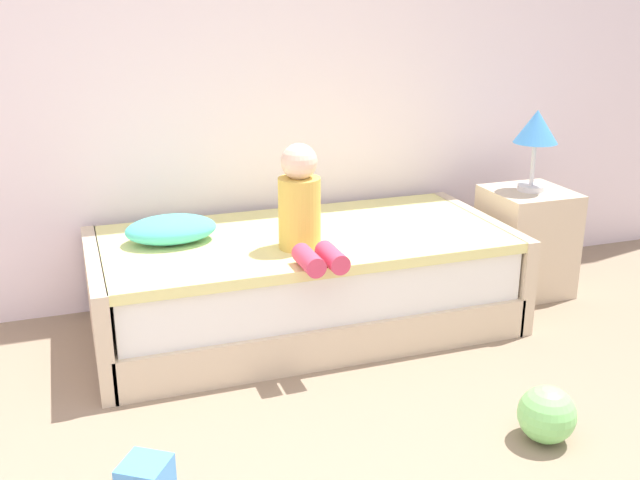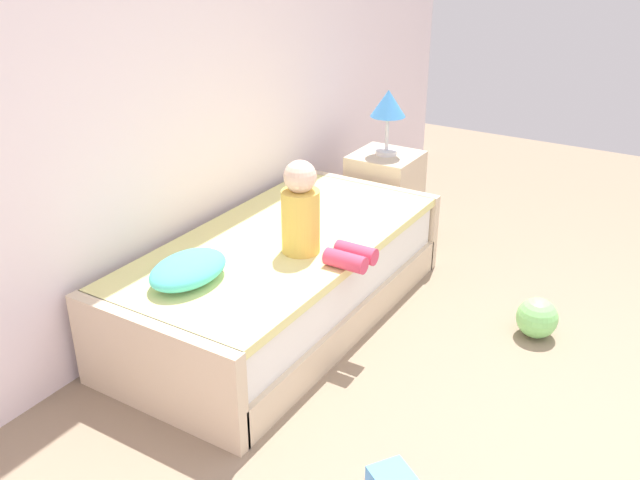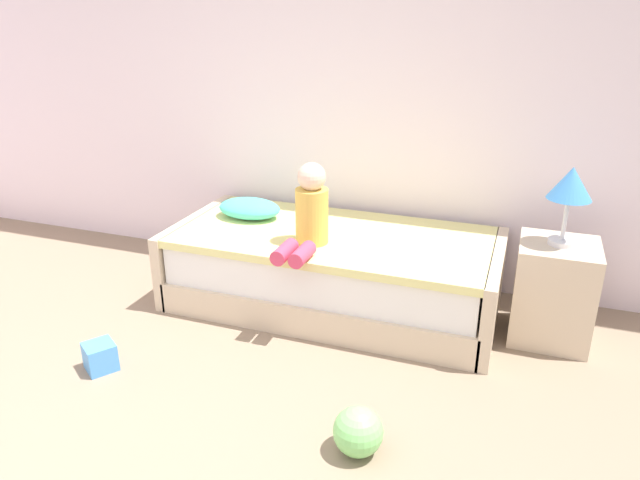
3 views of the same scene
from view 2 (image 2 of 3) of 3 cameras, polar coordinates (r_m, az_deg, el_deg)
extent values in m
cube|color=white|center=(3.64, -15.02, 13.82)|extent=(7.20, 0.10, 2.90)
cube|color=beige|center=(4.01, -3.06, -5.03)|extent=(2.00, 1.00, 0.20)
cube|color=white|center=(3.90, -3.13, -2.18)|extent=(1.94, 0.94, 0.25)
cube|color=#E5E08C|center=(3.84, -3.18, -0.19)|extent=(1.98, 0.98, 0.05)
cube|color=beige|center=(3.28, -13.38, -10.28)|extent=(0.07, 1.00, 0.50)
cube|color=beige|center=(4.73, 3.89, 1.85)|extent=(0.07, 1.00, 0.50)
cube|color=beige|center=(5.00, 5.30, 3.74)|extent=(0.44, 0.44, 0.60)
cylinder|color=silver|center=(4.89, 5.45, 7.18)|extent=(0.15, 0.15, 0.03)
cylinder|color=silver|center=(4.85, 5.51, 8.70)|extent=(0.02, 0.02, 0.24)
cone|color=#3F8CD8|center=(4.80, 5.62, 11.10)|extent=(0.24, 0.24, 0.18)
cylinder|color=gold|center=(3.61, -1.60, 1.53)|extent=(0.20, 0.20, 0.34)
sphere|color=beige|center=(3.51, -1.64, 5.21)|extent=(0.17, 0.17, 0.17)
cylinder|color=#D83F60|center=(3.47, 2.09, -1.71)|extent=(0.09, 0.22, 0.09)
cylinder|color=#D83F60|center=(3.56, 2.96, -1.03)|extent=(0.09, 0.22, 0.09)
ellipsoid|color=#4CCCBC|center=(3.41, -10.75, -2.38)|extent=(0.44, 0.30, 0.13)
sphere|color=#7FD872|center=(4.01, 17.36, -6.11)|extent=(0.23, 0.23, 0.23)
camera|label=1|loc=(2.27, 66.59, -1.78)|focal=41.51mm
camera|label=3|loc=(4.17, 51.50, 12.50)|focal=32.83mm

